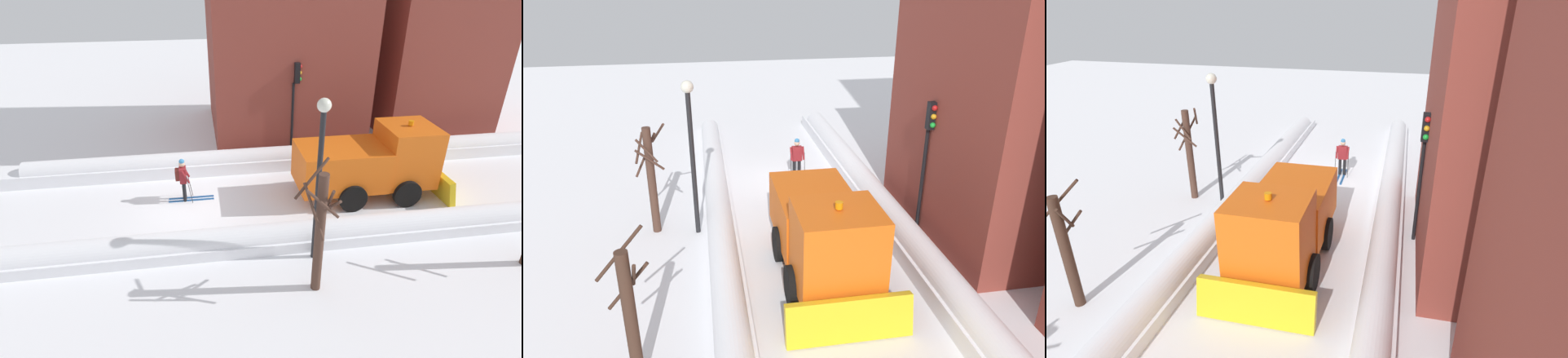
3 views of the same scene
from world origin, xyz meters
TOP-DOWN VIEW (x-y plane):
  - ground_plane at (0.00, 10.00)m, footprint 80.00×80.00m
  - snowbank_left at (-2.96, 10.00)m, footprint 1.10×36.00m
  - snowbank_right at (2.96, 10.00)m, footprint 1.10×36.00m
  - building_brick_near at (-8.09, 5.02)m, footprint 8.27×7.59m
  - plow_truck at (0.10, 7.16)m, footprint 3.20×5.98m
  - skier at (-0.58, -0.31)m, footprint 0.62×1.80m
  - traffic_light_pole at (-3.92, 4.91)m, footprint 0.28×0.42m
  - street_lamp at (3.73, 3.84)m, footprint 0.40×0.40m
  - bare_tree_near at (5.14, 3.52)m, footprint 1.15×1.15m

SIDE VIEW (x-z plane):
  - ground_plane at x=0.00m, z-range 0.00..0.00m
  - snowbank_right at x=2.96m, z-range -0.13..0.77m
  - snowbank_left at x=-2.96m, z-range -0.07..0.94m
  - skier at x=-0.58m, z-range 0.10..1.91m
  - plow_truck at x=0.10m, z-range -0.08..3.04m
  - bare_tree_near at x=5.14m, z-range 0.03..4.01m
  - traffic_light_pole at x=-3.92m, z-range 0.91..5.49m
  - street_lamp at x=3.73m, z-range 0.70..6.00m
  - building_brick_near at x=-8.09m, z-range 0.00..8.83m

